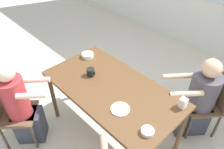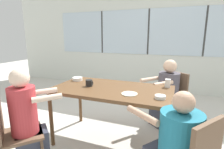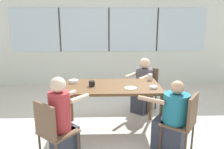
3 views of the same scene
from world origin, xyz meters
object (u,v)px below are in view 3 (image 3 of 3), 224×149
person_woman_green_shirt (62,123)px  person_man_teal_shirt (143,88)px  chair_for_man_teal_shirt (147,85)px  coffee_mug (92,84)px  bowl_cereal (74,81)px  chair_for_man_blue_shirt (185,119)px  person_man_blue_shirt (172,120)px  milk_carton_small (150,77)px  chair_for_woman_green_shirt (52,128)px  bowl_white_shallow (153,87)px

person_woman_green_shirt → person_man_teal_shirt: bearing=90.5°
chair_for_man_teal_shirt → coffee_mug: bearing=80.7°
coffee_mug → bowl_cereal: 0.37m
person_woman_green_shirt → coffee_mug: size_ratio=11.71×
chair_for_man_blue_shirt → person_man_teal_shirt: 1.50m
chair_for_man_blue_shirt → person_man_blue_shirt: (-0.14, 0.10, -0.06)m
person_man_teal_shirt → bowl_cereal: size_ratio=7.23×
milk_carton_small → chair_for_woman_green_shirt: bearing=-140.2°
chair_for_man_blue_shirt → person_man_blue_shirt: person_man_blue_shirt is taller
milk_carton_small → bowl_cereal: bearing=-174.6°
chair_for_woman_green_shirt → coffee_mug: size_ratio=8.88×
person_woman_green_shirt → bowl_cereal: (0.03, 0.95, 0.28)m
chair_for_man_blue_shirt → bowl_cereal: chair_for_man_blue_shirt is taller
chair_for_woman_green_shirt → chair_for_man_blue_shirt: size_ratio=1.00×
coffee_mug → person_man_teal_shirt: bearing=40.1°
chair_for_man_blue_shirt → coffee_mug: bearing=98.5°
chair_for_man_blue_shirt → bowl_white_shallow: bearing=68.3°
coffee_mug → person_man_blue_shirt: bearing=-26.4°
chair_for_woman_green_shirt → person_man_teal_shirt: person_man_teal_shirt is taller
person_man_blue_shirt → person_man_teal_shirt: bearing=43.2°
chair_for_man_blue_shirt → bowl_white_shallow: chair_for_man_blue_shirt is taller
milk_carton_small → bowl_white_shallow: 0.48m
person_man_blue_shirt → bowl_white_shallow: 0.57m
milk_carton_small → chair_for_man_teal_shirt: bearing=83.0°
chair_for_man_blue_shirt → chair_for_man_teal_shirt: 1.61m
chair_for_woman_green_shirt → chair_for_man_teal_shirt: (1.51, 1.81, 0.00)m
person_woman_green_shirt → chair_for_man_teal_shirt: bearing=90.5°
person_woman_green_shirt → bowl_white_shallow: (1.28, 0.60, 0.27)m
chair_for_man_blue_shirt → milk_carton_small: (-0.28, 0.99, 0.32)m
person_man_blue_shirt → person_man_teal_shirt: size_ratio=0.94×
person_man_blue_shirt → bowl_white_shallow: bearing=60.1°
chair_for_woman_green_shirt → coffee_mug: bearing=103.3°
chair_for_man_blue_shirt → coffee_mug: size_ratio=8.88×
chair_for_woman_green_shirt → bowl_white_shallow: chair_for_woman_green_shirt is taller
person_man_blue_shirt → bowl_white_shallow: size_ratio=8.67×
chair_for_man_blue_shirt → bowl_cereal: 1.83m
chair_for_man_blue_shirt → coffee_mug: coffee_mug is taller
person_woman_green_shirt → milk_carton_small: (1.33, 1.07, 0.31)m
chair_for_man_blue_shirt → bowl_cereal: size_ratio=5.74×
chair_for_man_teal_shirt → milk_carton_small: bearing=122.3°
coffee_mug → milk_carton_small: size_ratio=0.89×
person_man_blue_shirt → coffee_mug: person_man_blue_shirt is taller
person_woman_green_shirt → person_man_blue_shirt: 1.48m
chair_for_man_teal_shirt → bowl_cereal: (-1.38, -0.73, 0.29)m
chair_for_woman_green_shirt → chair_for_man_blue_shirt: (1.71, 0.20, 0.00)m
coffee_mug → bowl_cereal: size_ratio=0.65×
person_man_teal_shirt → milk_carton_small: bearing=133.1°
milk_carton_small → bowl_white_shallow: size_ratio=0.93×
chair_for_man_teal_shirt → person_man_teal_shirt: (-0.11, -0.13, -0.03)m
chair_for_man_teal_shirt → chair_for_woman_green_shirt: bearing=89.5°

